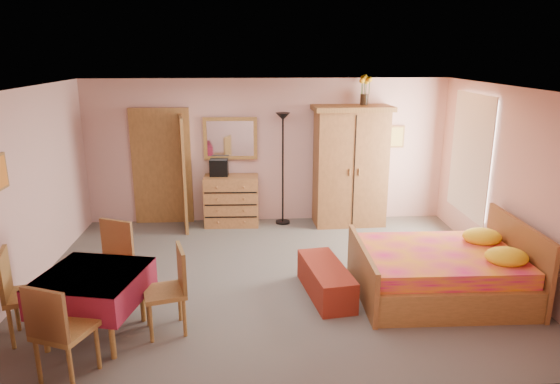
{
  "coord_description": "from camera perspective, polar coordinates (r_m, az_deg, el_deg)",
  "views": [
    {
      "loc": [
        -0.3,
        -6.41,
        3.05
      ],
      "look_at": [
        0.1,
        0.3,
        1.15
      ],
      "focal_mm": 32.0,
      "sensor_mm": 36.0,
      "label": 1
    }
  ],
  "objects": [
    {
      "name": "floor",
      "position": [
        7.1,
        -0.67,
        -9.64
      ],
      "size": [
        6.5,
        6.5,
        0.0
      ],
      "primitive_type": "plane",
      "color": "#5F5C54",
      "rests_on": "ground"
    },
    {
      "name": "ceiling",
      "position": [
        6.43,
        -0.75,
        11.78
      ],
      "size": [
        6.5,
        6.5,
        0.0
      ],
      "primitive_type": "plane",
      "rotation": [
        3.14,
        0.0,
        0.0
      ],
      "color": "brown",
      "rests_on": "wall_back"
    },
    {
      "name": "wall_back",
      "position": [
        9.08,
        -1.47,
        4.68
      ],
      "size": [
        6.5,
        0.1,
        2.6
      ],
      "primitive_type": "cube",
      "color": "#D09F96",
      "rests_on": "floor"
    },
    {
      "name": "wall_front",
      "position": [
        4.29,
        0.91,
        -8.29
      ],
      "size": [
        6.5,
        0.1,
        2.6
      ],
      "primitive_type": "cube",
      "color": "#D09F96",
      "rests_on": "floor"
    },
    {
      "name": "wall_left",
      "position": [
        7.27,
        -27.24,
        0.06
      ],
      "size": [
        0.1,
        5.0,
        2.6
      ],
      "primitive_type": "cube",
      "color": "#D09F96",
      "rests_on": "floor"
    },
    {
      "name": "wall_right",
      "position": [
        7.53,
        24.83,
        0.87
      ],
      "size": [
        0.1,
        5.0,
        2.6
      ],
      "primitive_type": "cube",
      "color": "#D09F96",
      "rests_on": "floor"
    },
    {
      "name": "doorway",
      "position": [
        9.24,
        -13.31,
        2.71
      ],
      "size": [
        1.06,
        0.12,
        2.15
      ],
      "primitive_type": "cube",
      "color": "#9E6B35",
      "rests_on": "floor"
    },
    {
      "name": "window",
      "position": [
        8.53,
        21.01,
        3.93
      ],
      "size": [
        0.08,
        1.4,
        1.95
      ],
      "primitive_type": "cube",
      "color": "white",
      "rests_on": "wall_right"
    },
    {
      "name": "picture_back",
      "position": [
        9.38,
        13.11,
        6.19
      ],
      "size": [
        0.3,
        0.04,
        0.4
      ],
      "primitive_type": "cube",
      "color": "#D8BF59",
      "rests_on": "wall_back"
    },
    {
      "name": "chest_of_drawers",
      "position": [
        9.03,
        -5.55,
        -0.99
      ],
      "size": [
        0.97,
        0.51,
        0.91
      ],
      "primitive_type": "cube",
      "rotation": [
        0.0,
        0.0,
        -0.03
      ],
      "color": "#AE6F3B",
      "rests_on": "floor"
    },
    {
      "name": "wall_mirror",
      "position": [
        8.98,
        -5.69,
        6.11
      ],
      "size": [
        0.96,
        0.08,
        0.76
      ],
      "primitive_type": "cube",
      "rotation": [
        0.0,
        0.0,
        -0.03
      ],
      "color": "white",
      "rests_on": "wall_back"
    },
    {
      "name": "stereo",
      "position": [
        8.94,
        -6.99,
        2.8
      ],
      "size": [
        0.33,
        0.25,
        0.3
      ],
      "primitive_type": "cube",
      "rotation": [
        0.0,
        0.0,
        -0.04
      ],
      "color": "black",
      "rests_on": "chest_of_drawers"
    },
    {
      "name": "floor_lamp",
      "position": [
        8.93,
        0.32,
        2.59
      ],
      "size": [
        0.27,
        0.27,
        2.02
      ],
      "primitive_type": "cube",
      "rotation": [
        0.0,
        0.0,
        -0.06
      ],
      "color": "black",
      "rests_on": "floor"
    },
    {
      "name": "wardrobe",
      "position": [
        8.99,
        8.02,
        2.93
      ],
      "size": [
        1.4,
        0.76,
        2.15
      ],
      "primitive_type": "cube",
      "rotation": [
        0.0,
        0.0,
        0.04
      ],
      "color": "brown",
      "rests_on": "floor"
    },
    {
      "name": "sunflower_vase",
      "position": [
        8.95,
        9.66,
        11.44
      ],
      "size": [
        0.21,
        0.21,
        0.52
      ],
      "primitive_type": "cube",
      "rotation": [
        0.0,
        0.0,
        -0.03
      ],
      "color": "gold",
      "rests_on": "wardrobe"
    },
    {
      "name": "bed",
      "position": [
        6.75,
        17.81,
        -7.33
      ],
      "size": [
        2.13,
        1.68,
        0.97
      ],
      "primitive_type": "cube",
      "rotation": [
        0.0,
        0.0,
        -0.01
      ],
      "color": "#D31463",
      "rests_on": "floor"
    },
    {
      "name": "bench",
      "position": [
        6.56,
        5.26,
        -10.0
      ],
      "size": [
        0.63,
        1.27,
        0.4
      ],
      "primitive_type": "cube",
      "rotation": [
        0.0,
        0.0,
        0.16
      ],
      "color": "maroon",
      "rests_on": "floor"
    },
    {
      "name": "dining_table",
      "position": [
        5.95,
        -20.38,
        -11.98
      ],
      "size": [
        1.23,
        1.23,
        0.76
      ],
      "primitive_type": "cube",
      "rotation": [
        0.0,
        0.0,
        -0.21
      ],
      "color": "maroon",
      "rests_on": "floor"
    },
    {
      "name": "chair_south",
      "position": [
        5.31,
        -23.35,
        -14.19
      ],
      "size": [
        0.6,
        0.6,
        1.02
      ],
      "primitive_type": "cube",
      "rotation": [
        0.0,
        0.0,
        -0.38
      ],
      "color": "olive",
      "rests_on": "floor"
    },
    {
      "name": "chair_north",
      "position": [
        6.57,
        -19.07,
        -7.85
      ],
      "size": [
        0.61,
        0.61,
        1.03
      ],
      "primitive_type": "cube",
      "rotation": [
        0.0,
        0.0,
        2.72
      ],
      "color": "#A46E37",
      "rests_on": "floor"
    },
    {
      "name": "chair_west",
      "position": [
        6.15,
        -26.69,
        -10.36
      ],
      "size": [
        0.58,
        0.58,
        1.03
      ],
      "primitive_type": "cube",
      "rotation": [
        0.0,
        0.0,
        -1.3
      ],
      "color": "#B07D3B",
      "rests_on": "floor"
    },
    {
      "name": "chair_east",
      "position": [
        5.77,
        -13.07,
        -10.98
      ],
      "size": [
        0.55,
        0.55,
        0.98
      ],
      "primitive_type": "cube",
      "rotation": [
        0.0,
        0.0,
        1.85
      ],
      "color": "olive",
      "rests_on": "floor"
    }
  ]
}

